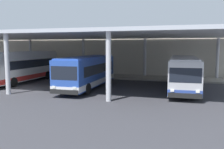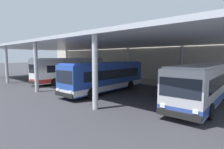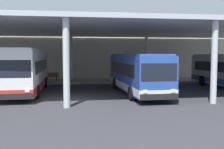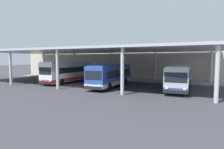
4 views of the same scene
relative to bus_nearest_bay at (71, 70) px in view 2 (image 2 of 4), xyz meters
The scene contains 9 objects.
ground_plane 5.77m from the bus_nearest_bay, 50.43° to the right, with size 200.00×200.00×0.00m, color #333338.
platform_kerb 8.48m from the bus_nearest_bay, 65.18° to the left, with size 42.00×4.50×0.18m, color gray.
station_building_facade 11.44m from the bus_nearest_bay, 72.10° to the left, with size 48.00×1.60×6.74m, color beige.
canopy_shelter 5.07m from the bus_nearest_bay, 20.24° to the left, with size 40.00×17.00×5.55m.
bus_nearest_bay is the anchor object (origin of this frame).
bus_second_bay 9.05m from the bus_nearest_bay, 10.93° to the right, with size 2.98×10.61×3.17m.
bus_middle_bay 18.06m from the bus_nearest_bay, ahead, with size 3.03×10.63×3.17m.
bench_waiting 7.79m from the bus_nearest_bay, 80.96° to the left, with size 1.80×0.45×0.92m.
trash_bin 7.85m from the bus_nearest_bay, 97.06° to the left, with size 0.52×0.52×0.98m.
Camera 2 is at (18.45, -10.84, 3.76)m, focal length 28.20 mm.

